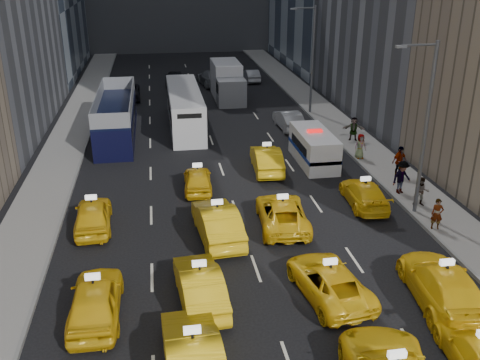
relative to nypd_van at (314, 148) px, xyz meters
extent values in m
cube|color=gray|center=(-16.64, 4.80, -0.96)|extent=(3.00, 90.00, 0.15)
cube|color=gray|center=(4.36, 4.80, -0.96)|extent=(3.00, 90.00, 0.15)
cube|color=slate|center=(-15.19, 4.80, -0.94)|extent=(0.15, 90.00, 0.18)
cube|color=slate|center=(2.91, 4.80, -0.94)|extent=(0.15, 90.00, 0.18)
cylinder|color=#595B60|center=(3.16, -8.20, 3.47)|extent=(0.20, 0.20, 9.00)
cylinder|color=#595B60|center=(2.26, -8.20, 7.77)|extent=(1.80, 0.12, 0.12)
cube|color=slate|center=(1.36, -8.20, 7.72)|extent=(0.50, 0.22, 0.12)
cylinder|color=#595B60|center=(3.16, 11.80, 3.47)|extent=(0.20, 0.20, 9.00)
cylinder|color=#595B60|center=(2.26, 11.80, 7.77)|extent=(1.80, 0.12, 0.12)
cube|color=slate|center=(1.36, 11.80, 7.72)|extent=(0.50, 0.22, 0.12)
imported|color=yellow|center=(-9.33, -18.36, -0.20)|extent=(1.99, 5.14, 1.67)
imported|color=yellow|center=(-12.70, -14.64, -0.25)|extent=(1.90, 4.64, 1.58)
imported|color=yellow|center=(-8.76, -14.26, -0.27)|extent=(1.97, 4.74, 1.52)
imported|color=yellow|center=(-3.65, -14.63, -0.36)|extent=(2.87, 5.08, 1.34)
imported|color=yellow|center=(0.57, -15.82, -0.22)|extent=(2.91, 5.82, 1.62)
imported|color=yellow|center=(-13.46, -7.24, -0.29)|extent=(1.94, 4.43, 1.48)
imported|color=yellow|center=(-7.46, -9.17, -0.20)|extent=(2.22, 5.22, 1.67)
imported|color=yellow|center=(-4.10, -8.43, -0.34)|extent=(2.73, 5.20, 1.39)
imported|color=yellow|center=(0.89, -6.73, -0.37)|extent=(2.18, 4.69, 1.33)
imported|color=yellow|center=(-7.91, -3.28, -0.37)|extent=(1.80, 4.01, 1.34)
imported|color=yellow|center=(-3.34, -0.91, -0.25)|extent=(1.97, 4.85, 1.57)
cube|color=white|center=(0.00, 0.00, 0.03)|extent=(2.19, 5.39, 2.13)
cylinder|color=black|center=(-0.87, -1.76, -0.61)|extent=(0.28, 0.85, 0.85)
cylinder|color=black|center=(0.87, -1.76, -0.61)|extent=(0.28, 0.85, 0.85)
cylinder|color=black|center=(-0.87, 1.76, -0.61)|extent=(0.28, 0.85, 0.85)
cylinder|color=black|center=(0.87, 1.76, -0.61)|extent=(0.28, 0.85, 0.85)
cube|color=navy|center=(0.00, 0.00, -0.11)|extent=(2.23, 5.39, 0.24)
cube|color=red|center=(0.00, 0.00, 1.18)|extent=(0.98, 0.37, 0.16)
cube|color=black|center=(-13.05, 7.80, 0.63)|extent=(3.49, 11.60, 3.33)
cylinder|color=black|center=(-14.20, 2.98, -0.48)|extent=(0.28, 1.10, 1.10)
cylinder|color=black|center=(-11.90, 2.98, -0.48)|extent=(0.28, 1.10, 1.10)
cylinder|color=black|center=(-14.20, 12.61, -0.48)|extent=(0.28, 1.10, 1.10)
cylinder|color=black|center=(-11.90, 12.61, -0.48)|extent=(0.28, 1.10, 1.10)
cube|color=silver|center=(-7.82, 9.64, 0.47)|extent=(3.82, 11.84, 3.01)
cylinder|color=black|center=(-8.88, 4.73, -0.48)|extent=(0.28, 1.10, 1.10)
cylinder|color=black|center=(-6.75, 4.73, -0.48)|extent=(0.28, 1.10, 1.10)
cylinder|color=black|center=(-8.88, 14.56, -0.48)|extent=(0.28, 1.10, 1.10)
cylinder|color=black|center=(-6.75, 14.56, -0.48)|extent=(0.28, 1.10, 1.10)
cube|color=silver|center=(-3.22, 18.11, 0.65)|extent=(3.39, 7.63, 3.37)
cylinder|color=black|center=(-4.34, 15.32, -0.48)|extent=(0.28, 1.10, 1.10)
cylinder|color=black|center=(-2.11, 15.32, -0.48)|extent=(0.28, 1.10, 1.10)
cylinder|color=black|center=(-4.34, 20.90, -0.48)|extent=(0.28, 1.10, 1.10)
cylinder|color=black|center=(-2.11, 20.90, -0.48)|extent=(0.28, 1.10, 1.10)
imported|color=#A1A4A8|center=(0.24, 7.75, -0.30)|extent=(1.72, 4.50, 1.47)
imported|color=black|center=(-12.80, 19.67, -0.27)|extent=(2.68, 5.57, 1.53)
imported|color=slate|center=(-4.06, 24.20, -0.21)|extent=(3.05, 5.93, 1.65)
imported|color=black|center=(-7.93, 24.48, -0.21)|extent=(2.11, 4.92, 1.66)
imported|color=#9B9DA2|center=(0.41, 25.36, -0.37)|extent=(1.41, 4.02, 1.33)
imported|color=gray|center=(3.27, -10.22, -0.09)|extent=(0.67, 0.54, 1.58)
imported|color=gray|center=(3.76, -7.59, -0.08)|extent=(0.87, 0.62, 1.61)
imported|color=gray|center=(3.41, -5.85, 0.08)|extent=(1.34, 0.89, 1.93)
imported|color=gray|center=(4.38, -3.41, 0.07)|extent=(1.23, 0.87, 1.92)
imported|color=gray|center=(3.19, -0.01, -0.04)|extent=(0.87, 0.55, 1.68)
imported|color=gray|center=(4.11, 3.75, -0.02)|extent=(1.65, 0.97, 1.72)
camera|label=1|loc=(-10.00, -31.92, 11.53)|focal=40.00mm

